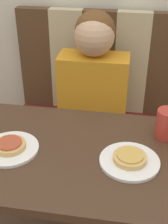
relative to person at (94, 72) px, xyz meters
name	(u,v)px	position (x,y,z in m)	size (l,w,h in m)	color
booth_seat	(92,153)	(0.00, -0.01, -0.57)	(1.01, 0.56, 0.43)	#5B1919
booth_backrest	(99,62)	(0.00, 0.24, -0.04)	(1.01, 0.07, 0.65)	#4C331E
dining_table	(71,173)	(0.00, -0.67, -0.15)	(0.96, 0.62, 0.75)	#422B1C
person	(94,72)	(0.00, 0.00, 0.00)	(0.39, 0.24, 0.70)	orange
plate_left	(10,149)	(-0.23, -0.70, -0.03)	(0.22, 0.22, 0.01)	white
plate_right	(129,161)	(0.23, -0.70, -0.03)	(0.22, 0.22, 0.01)	white
pizza_left	(10,145)	(-0.23, -0.70, -0.02)	(0.12, 0.12, 0.03)	tan
pizza_right	(130,157)	(0.23, -0.70, -0.02)	(0.12, 0.12, 0.03)	tan
drinking_cup	(167,124)	(0.37, -0.51, 0.02)	(0.09, 0.09, 0.12)	#B23328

